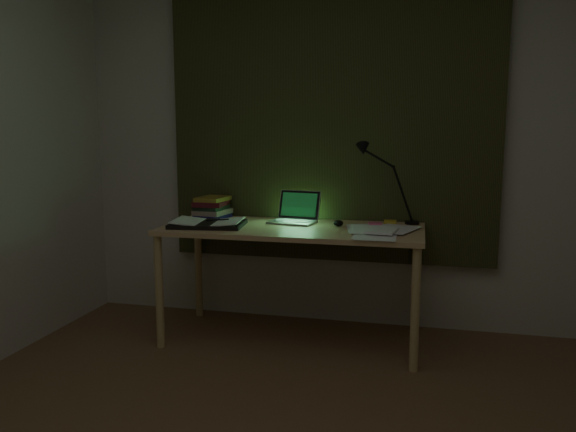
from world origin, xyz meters
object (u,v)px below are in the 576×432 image
laptop (292,207)px  open_textbook (208,223)px  loose_papers (373,231)px  desk_lamp (413,186)px  desk (292,284)px  book_stack (212,207)px

laptop → open_textbook: laptop is taller
loose_papers → desk_lamp: bearing=59.0°
laptop → open_textbook: 0.55m
laptop → loose_papers: laptop is taller
desk → book_stack: (-0.61, 0.22, 0.45)m
desk → loose_papers: 0.64m
desk → desk_lamp: (0.72, 0.28, 0.62)m
book_stack → loose_papers: (1.12, -0.30, -0.07)m
open_textbook → book_stack: 0.33m
desk → laptop: size_ratio=5.01×
desk → desk_lamp: bearing=21.3°
laptop → book_stack: (-0.58, 0.08, -0.02)m
desk → laptop: 0.49m
laptop → open_textbook: size_ratio=0.72×
desk → open_textbook: 0.66m
desk → open_textbook: open_textbook is taller
desk → loose_papers: loose_papers is taller
laptop → loose_papers: (0.54, -0.22, -0.09)m
open_textbook → desk_lamp: bearing=9.8°
desk → loose_papers: bearing=-9.4°
laptop → loose_papers: 0.59m
book_stack → desk_lamp: size_ratio=0.47×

